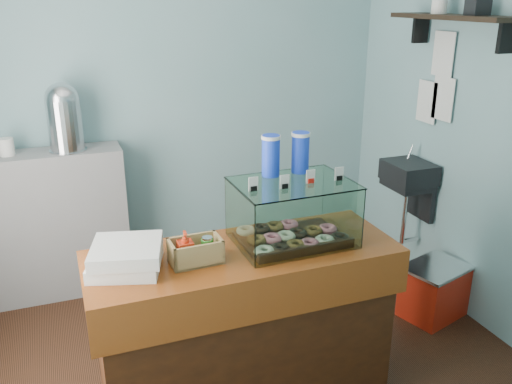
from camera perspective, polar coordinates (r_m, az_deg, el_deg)
name	(u,v)px	position (r m, az deg, el deg)	size (l,w,h in m)	color
ground	(231,367)	(3.46, -2.65, -17.94)	(3.50, 3.50, 0.00)	black
room_shell	(230,84)	(2.78, -2.75, 11.24)	(3.54, 3.04, 2.82)	#70A0A3
counter	(244,325)	(3.00, -1.22, -13.83)	(1.60, 0.60, 0.90)	#411E0C
back_shelf	(57,224)	(4.23, -20.24, -3.21)	(1.00, 0.32, 1.10)	gray
display_case	(290,210)	(2.85, 3.62, -1.85)	(0.61, 0.45, 0.55)	black
condiment_crate	(194,251)	(2.65, -6.50, -6.18)	(0.25, 0.16, 0.17)	tan
pastry_boxes	(126,257)	(2.65, -13.51, -6.64)	(0.40, 0.41, 0.13)	silver
coffee_urn	(64,116)	(3.98, -19.56, 7.59)	(0.26, 0.26, 0.48)	silver
red_cooler	(434,290)	(4.03, 18.23, -9.82)	(0.51, 0.44, 0.38)	red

